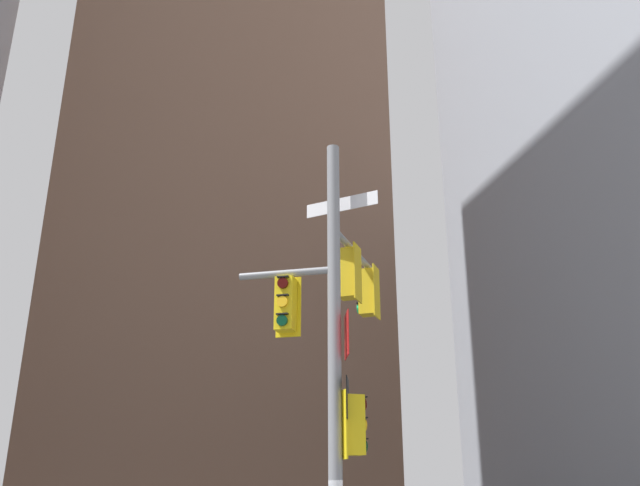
% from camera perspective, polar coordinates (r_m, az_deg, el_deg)
% --- Properties ---
extents(building_mid_block, '(16.95, 16.95, 36.46)m').
position_cam_1_polar(building_mid_block, '(42.34, -8.63, 2.05)').
color(building_mid_block, brown).
rests_on(building_mid_block, ground).
extents(signal_pole_assembly, '(3.22, 2.57, 8.69)m').
position_cam_1_polar(signal_pole_assembly, '(12.51, 1.45, -8.32)').
color(signal_pole_assembly, gray).
rests_on(signal_pole_assembly, ground).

